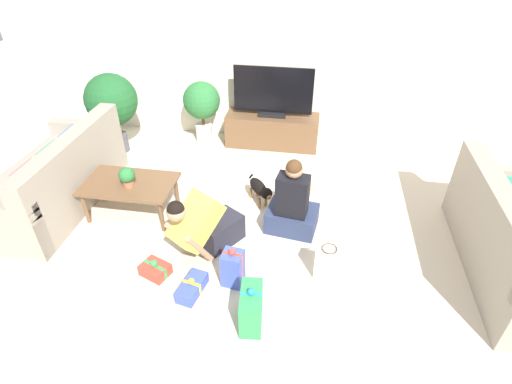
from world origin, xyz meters
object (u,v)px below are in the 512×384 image
(gift_box_c, at_px, (192,287))
(dog, at_px, (260,189))
(gift_bag_a, at_px, (327,264))
(person_sitting, at_px, (292,206))
(tv_console, at_px, (272,130))
(mug, at_px, (124,175))
(potted_plant_back_left, at_px, (202,104))
(gift_box_d, at_px, (251,308))
(tabletop_plant, at_px, (127,176))
(tv, at_px, (273,94))
(potted_plant_corner_left, at_px, (111,102))
(gift_box_b, at_px, (155,269))
(sofa_left, at_px, (55,180))
(gift_box_a, at_px, (233,268))
(coffee_table, at_px, (130,186))
(person_kneeling, at_px, (205,225))

(gift_box_c, bearing_deg, dog, 74.23)
(gift_bag_a, bearing_deg, person_sitting, 120.30)
(tv_console, bearing_deg, mug, -128.23)
(potted_plant_back_left, height_order, gift_box_c, potted_plant_back_left)
(gift_box_c, xyz_separation_m, gift_box_d, (0.58, -0.23, 0.11))
(potted_plant_back_left, bearing_deg, gift_box_c, -76.92)
(potted_plant_back_left, height_order, tabletop_plant, potted_plant_back_left)
(tv, bearing_deg, dog, -87.98)
(potted_plant_corner_left, height_order, potted_plant_back_left, potted_plant_corner_left)
(tv_console, distance_m, potted_plant_back_left, 1.07)
(gift_box_b, bearing_deg, sofa_left, 148.71)
(tv_console, bearing_deg, sofa_left, -141.26)
(gift_box_d, height_order, gift_bag_a, gift_box_d)
(dog, height_order, gift_box_c, dog)
(gift_box_a, bearing_deg, person_sitting, 61.67)
(mug, bearing_deg, dog, 12.36)
(gift_bag_a, bearing_deg, potted_plant_corner_left, 145.80)
(coffee_table, bearing_deg, gift_box_a, -32.44)
(coffee_table, distance_m, gift_box_a, 1.57)
(person_kneeling, xyz_separation_m, gift_box_b, (-0.40, -0.39, -0.27))
(gift_box_d, bearing_deg, person_sitting, 80.08)
(gift_box_a, xyz_separation_m, gift_box_c, (-0.34, -0.18, -0.12))
(potted_plant_corner_left, relative_size, gift_box_b, 3.57)
(tv_console, xyz_separation_m, tabletop_plant, (-1.30, -1.92, 0.30))
(person_sitting, distance_m, dog, 0.56)
(person_kneeling, height_order, dog, person_kneeling)
(tv, xyz_separation_m, dog, (0.05, -1.46, -0.56))
(dog, relative_size, gift_box_c, 1.19)
(gift_bag_a, bearing_deg, dog, 126.79)
(potted_plant_back_left, relative_size, person_sitting, 1.03)
(potted_plant_back_left, bearing_deg, gift_bag_a, -53.25)
(coffee_table, distance_m, potted_plant_back_left, 1.85)
(potted_plant_corner_left, bearing_deg, sofa_left, -96.43)
(gift_box_b, bearing_deg, coffee_table, 123.81)
(gift_box_c, bearing_deg, tabletop_plant, 134.87)
(tv_console, distance_m, tv, 0.54)
(person_sitting, relative_size, tabletop_plant, 3.91)
(person_sitting, relative_size, mug, 7.27)
(gift_box_d, bearing_deg, gift_box_b, 158.83)
(gift_box_a, bearing_deg, dog, 87.26)
(sofa_left, bearing_deg, gift_box_d, 62.50)
(tv_console, xyz_separation_m, potted_plant_corner_left, (-2.10, -0.51, 0.50))
(sofa_left, height_order, mug, sofa_left)
(person_sitting, relative_size, gift_box_c, 2.35)
(person_kneeling, height_order, tabletop_plant, person_kneeling)
(tv_console, relative_size, potted_plant_back_left, 1.45)
(coffee_table, relative_size, tv, 0.91)
(person_kneeling, distance_m, gift_bag_a, 1.21)
(potted_plant_back_left, height_order, gift_box_d, potted_plant_back_left)
(tabletop_plant, bearing_deg, person_kneeling, -23.59)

